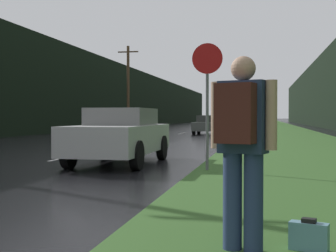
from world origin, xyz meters
TOP-DOWN VIEW (x-y plane):
  - grass_verge at (7.38, 40.00)m, footprint 6.00×240.00m
  - lane_stripe_c at (0.00, 13.28)m, footprint 0.12×3.00m
  - lane_stripe_d at (0.00, 20.28)m, footprint 0.12×3.00m
  - lane_stripe_e at (0.00, 27.28)m, footprint 0.12×3.00m
  - lane_stripe_f at (0.00, 34.28)m, footprint 0.12×3.00m
  - treeline_far_side at (-10.38, 50.00)m, footprint 2.00×140.00m
  - treeline_near_side at (13.38, 50.00)m, footprint 2.00×140.00m
  - utility_pole_far at (-5.39, 38.25)m, footprint 1.80×0.24m
  - stop_sign at (4.68, 10.32)m, footprint 0.71×0.07m
  - hitchhiker_with_backpack at (5.76, 3.83)m, footprint 0.61×0.51m
  - suitcase at (6.37, 3.98)m, footprint 0.38×0.23m
  - car_passing_near at (2.19, 11.55)m, footprint 1.91×4.53m
  - car_passing_far at (2.19, 32.90)m, footprint 2.01×4.26m

SIDE VIEW (x-z plane):
  - lane_stripe_c at x=0.00m, z-range 0.00..0.01m
  - lane_stripe_d at x=0.00m, z-range 0.00..0.01m
  - lane_stripe_e at x=0.00m, z-range 0.00..0.01m
  - lane_stripe_f at x=0.00m, z-range 0.00..0.01m
  - grass_verge at x=7.38m, z-range 0.00..0.02m
  - suitcase at x=6.37m, z-range -0.01..0.31m
  - car_passing_far at x=2.19m, z-range 0.00..1.36m
  - car_passing_near at x=2.19m, z-range 0.02..1.52m
  - hitchhiker_with_backpack at x=5.76m, z-range 0.13..1.96m
  - stop_sign at x=4.68m, z-range 0.35..3.33m
  - treeline_far_side at x=-10.38m, z-range 0.00..7.13m
  - utility_pole_far at x=-5.39m, z-range 0.13..7.46m
  - treeline_near_side at x=13.38m, z-range 0.00..8.32m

